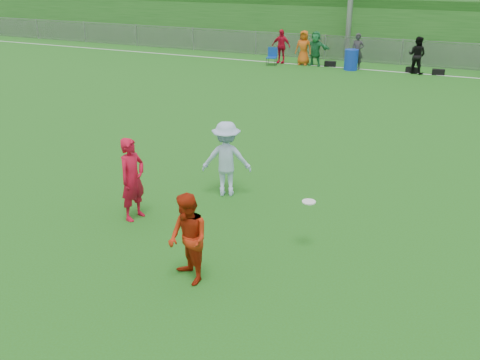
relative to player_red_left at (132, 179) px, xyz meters
The scene contains 12 objects.
ground 2.35m from the player_red_left, ahead, with size 120.00×120.00×0.00m, color #255F14.
sideline_far 18.28m from the player_red_left, 83.12° to the left, with size 60.00×0.10×0.01m, color white.
fence 20.25m from the player_red_left, 83.79° to the left, with size 58.00×0.06×1.30m.
berm 31.21m from the player_red_left, 85.98° to the left, with size 120.00×18.00×3.00m, color #174A15.
spectator_row 18.15m from the player_red_left, 92.78° to the left, with size 7.69×0.81×1.69m.
gear_bags 18.52m from the player_red_left, 80.16° to the left, with size 7.98×0.45×0.26m.
player_red_left is the anchor object (origin of this frame).
player_red_center 2.67m from the player_red_left, 36.05° to the right, with size 0.74×0.58×1.53m, color #AD240C.
player_blue 2.20m from the player_red_left, 57.35° to the left, with size 1.09×0.63×1.69m, color #A8C3E9.
frisbee 3.60m from the player_red_left, ahead, with size 0.25×0.25×0.02m.
recycling_bin 17.75m from the player_red_left, 89.42° to the left, with size 0.65×0.65×0.97m, color #1035B6.
camp_chair 17.76m from the player_red_left, 102.22° to the left, with size 0.55×0.56×0.87m.
Camera 1 is at (3.85, -8.23, 4.89)m, focal length 40.00 mm.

